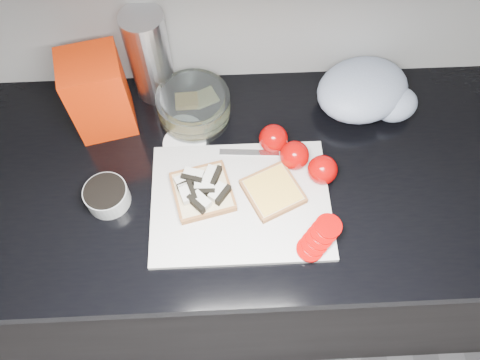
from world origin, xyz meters
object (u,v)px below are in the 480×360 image
(cutting_board, at_px, (241,201))
(steel_canister, at_px, (150,57))
(glass_bowl, at_px, (194,106))
(bread_bag, at_px, (98,94))

(cutting_board, height_order, steel_canister, steel_canister)
(glass_bowl, bearing_deg, cutting_board, -67.47)
(cutting_board, relative_size, bread_bag, 1.93)
(glass_bowl, relative_size, steel_canister, 0.74)
(bread_bag, bearing_deg, steel_canister, 26.57)
(cutting_board, distance_m, bread_bag, 0.41)
(glass_bowl, xyz_separation_m, steel_canister, (-0.10, 0.09, 0.08))
(bread_bag, distance_m, steel_canister, 0.15)
(bread_bag, relative_size, steel_canister, 0.86)
(cutting_board, xyz_separation_m, steel_canister, (-0.20, 0.34, 0.11))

